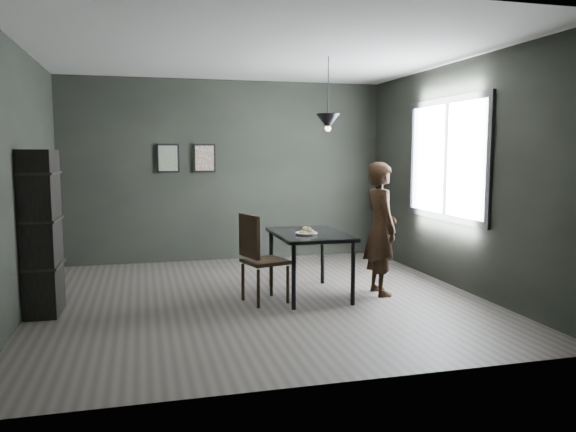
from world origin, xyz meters
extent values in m
plane|color=#36322F|center=(0.00, 0.00, 0.00)|extent=(5.00, 5.00, 0.00)
cube|color=black|center=(0.00, 2.50, 1.40)|extent=(5.00, 0.10, 2.80)
cube|color=silver|center=(0.00, 0.00, 2.80)|extent=(5.00, 5.00, 0.02)
cube|color=white|center=(2.48, 0.20, 1.60)|extent=(0.02, 1.80, 1.40)
cube|color=black|center=(2.47, 0.20, 1.60)|extent=(0.04, 1.96, 1.56)
cube|color=black|center=(0.60, 0.00, 0.73)|extent=(0.80, 1.20, 0.04)
cylinder|color=black|center=(0.26, -0.54, 0.35)|extent=(0.05, 0.05, 0.71)
cylinder|color=black|center=(0.94, -0.54, 0.35)|extent=(0.05, 0.05, 0.71)
cylinder|color=black|center=(0.26, 0.54, 0.35)|extent=(0.05, 0.05, 0.71)
cylinder|color=black|center=(0.94, 0.54, 0.35)|extent=(0.05, 0.05, 0.71)
cylinder|color=white|center=(0.53, -0.11, 0.76)|extent=(0.23, 0.23, 0.01)
torus|color=#F3E7BD|center=(0.57, -0.10, 0.78)|extent=(0.11, 0.11, 0.04)
torus|color=#F3E7BD|center=(0.49, -0.12, 0.78)|extent=(0.11, 0.11, 0.04)
torus|color=#F3E7BD|center=(0.53, -0.11, 0.82)|extent=(0.15, 0.15, 0.05)
imported|color=black|center=(1.44, -0.14, 0.79)|extent=(0.40, 0.59, 1.58)
cube|color=black|center=(0.03, -0.16, 0.47)|extent=(0.54, 0.54, 0.04)
cube|color=black|center=(-0.16, -0.21, 0.77)|extent=(0.16, 0.43, 0.48)
cylinder|color=black|center=(-0.10, -0.39, 0.21)|extent=(0.04, 0.04, 0.43)
cylinder|color=black|center=(0.26, -0.28, 0.21)|extent=(0.04, 0.04, 0.43)
cylinder|color=black|center=(-0.20, -0.03, 0.21)|extent=(0.04, 0.04, 0.43)
cylinder|color=black|center=(0.15, 0.07, 0.21)|extent=(0.04, 0.04, 0.43)
cube|color=black|center=(-2.32, -0.02, 0.86)|extent=(0.34, 0.58, 1.72)
cylinder|color=black|center=(0.85, 0.10, 2.42)|extent=(0.01, 0.01, 0.75)
cone|color=black|center=(0.85, 0.10, 2.05)|extent=(0.28, 0.28, 0.18)
sphere|color=#FFE0B2|center=(0.85, 0.10, 1.97)|extent=(0.07, 0.07, 0.07)
cube|color=black|center=(-0.90, 2.47, 1.60)|extent=(0.34, 0.03, 0.44)
cube|color=#3E574C|center=(-0.90, 2.45, 1.60)|extent=(0.28, 0.01, 0.38)
cube|color=black|center=(-0.35, 2.47, 1.60)|extent=(0.34, 0.03, 0.44)
cube|color=brown|center=(-0.35, 2.45, 1.60)|extent=(0.28, 0.01, 0.38)
camera|label=1|loc=(-1.29, -6.25, 1.69)|focal=35.00mm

